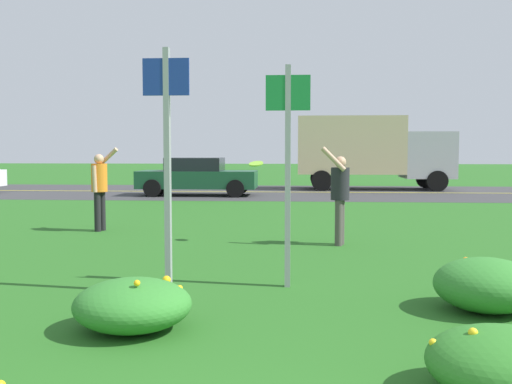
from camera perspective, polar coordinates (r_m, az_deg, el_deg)
ground_plane at (r=13.23m, az=1.24°, el=-3.50°), size 120.00×120.00×0.00m
highway_strip at (r=24.31m, az=2.66°, el=-0.01°), size 120.00×8.79×0.01m
highway_center_stripe at (r=24.31m, az=2.66°, el=0.00°), size 120.00×0.16×0.00m
daylily_clump_near_camera at (r=4.67m, az=23.05°, el=-15.09°), size 1.11×1.07×0.51m
daylily_clump_front_left at (r=5.93m, az=-11.89°, el=-10.66°), size 1.15×1.11×0.55m
daylily_clump_mid_right at (r=6.92m, az=21.50°, el=-8.38°), size 1.13×1.10×0.58m
sign_post_near_path at (r=7.17m, az=-8.63°, el=4.31°), size 0.56×0.10×2.97m
sign_post_by_roadside at (r=7.44m, az=3.11°, el=3.67°), size 0.56×0.10×2.82m
person_thrower_orange_shirt at (r=13.08m, az=-14.95°, el=0.68°), size 0.57×0.53×1.81m
person_catcher_dark_shirt at (r=10.87m, az=8.15°, el=0.02°), size 0.54×0.53×1.81m
frisbee_lime at (r=11.01m, az=0.00°, el=2.76°), size 0.28×0.27×0.13m
car_dark_green_center_left at (r=22.63m, az=-5.74°, el=1.54°), size 4.50×2.00×1.45m
box_truck_silver at (r=26.39m, az=11.09°, el=4.16°), size 6.70×2.46×3.20m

